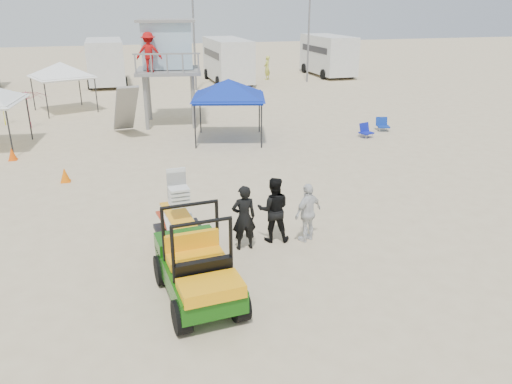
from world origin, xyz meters
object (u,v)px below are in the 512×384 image
object	(u,v)px
utility_cart	(197,262)
surf_trailer	(181,223)
lifeguard_tower	(165,49)
canopy_blue	(228,82)
man_left	(244,218)

from	to	relation	value
utility_cart	surf_trailer	size ratio (longest dim) A/B	1.23
surf_trailer	lifeguard_tower	bearing A→B (deg)	84.40
surf_trailer	lifeguard_tower	distance (m)	14.63
canopy_blue	utility_cart	bearing A→B (deg)	-106.06
man_left	lifeguard_tower	distance (m)	14.85
surf_trailer	utility_cart	bearing A→B (deg)	-90.20
man_left	canopy_blue	xyz separation A→B (m)	(2.09, 10.50, 1.73)
surf_trailer	man_left	bearing A→B (deg)	-11.21
canopy_blue	surf_trailer	bearing A→B (deg)	-109.44
utility_cart	canopy_blue	distance (m)	13.15
lifeguard_tower	surf_trailer	bearing A→B (deg)	-95.60
utility_cart	lifeguard_tower	size ratio (longest dim) A/B	0.54
surf_trailer	man_left	distance (m)	1.55
man_left	lifeguard_tower	bearing A→B (deg)	-90.08
lifeguard_tower	canopy_blue	distance (m)	4.76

